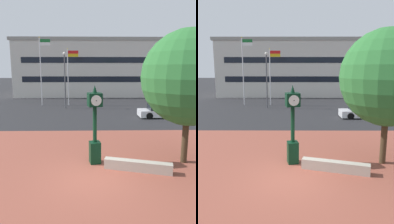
# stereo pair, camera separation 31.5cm
# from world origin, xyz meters

# --- Properties ---
(ground_plane) EXTENTS (200.00, 200.00, 0.00)m
(ground_plane) POSITION_xyz_m (0.00, 0.00, 0.00)
(ground_plane) COLOR #262628
(plaza_brick_paving) EXTENTS (44.00, 12.01, 0.01)m
(plaza_brick_paving) POSITION_xyz_m (0.00, 2.00, 0.00)
(plaza_brick_paving) COLOR brown
(plaza_brick_paving) RESTS_ON ground
(planter_wall) EXTENTS (3.19, 1.27, 0.50)m
(planter_wall) POSITION_xyz_m (2.04, 0.68, 0.25)
(planter_wall) COLOR #ADA393
(planter_wall) RESTS_ON ground
(street_clock) EXTENTS (0.78, 0.81, 4.02)m
(street_clock) POSITION_xyz_m (0.01, 1.70, 1.96)
(street_clock) COLOR black
(street_clock) RESTS_ON ground
(plaza_tree) EXTENTS (5.07, 4.72, 6.73)m
(plaza_tree) POSITION_xyz_m (4.89, 1.85, 4.26)
(plaza_tree) COLOR #42301E
(plaza_tree) RESTS_ON ground
(car_street_mid) EXTENTS (4.38, 2.00, 1.28)m
(car_street_mid) POSITION_xyz_m (6.55, 12.89, 0.57)
(car_street_mid) COLOR silver
(car_street_mid) RESTS_ON ground
(flagpole_primary) EXTENTS (1.38, 0.14, 8.56)m
(flagpole_primary) POSITION_xyz_m (-6.56, 20.68, 4.88)
(flagpole_primary) COLOR silver
(flagpole_primary) RESTS_ON ground
(flagpole_secondary) EXTENTS (1.42, 0.14, 7.18)m
(flagpole_secondary) POSITION_xyz_m (-3.11, 20.68, 4.15)
(flagpole_secondary) COLOR silver
(flagpole_secondary) RESTS_ON ground
(civic_building) EXTENTS (32.46, 11.43, 9.44)m
(civic_building) POSITION_xyz_m (3.12, 33.45, 4.73)
(civic_building) COLOR beige
(civic_building) RESTS_ON ground
(street_lamp_post) EXTENTS (0.36, 0.36, 6.59)m
(street_lamp_post) POSITION_xyz_m (-3.37, 18.33, 4.03)
(street_lamp_post) COLOR #4C4C51
(street_lamp_post) RESTS_ON ground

